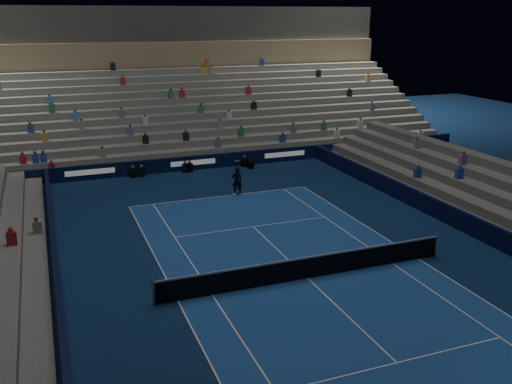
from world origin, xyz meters
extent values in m
plane|color=#0B2044|center=(0.00, 0.00, 0.00)|extent=(90.00, 90.00, 0.00)
cube|color=#1A4691|center=(0.00, 0.00, 0.01)|extent=(10.97, 23.77, 0.01)
cube|color=black|center=(0.00, 18.50, 0.50)|extent=(44.00, 0.25, 1.00)
cube|color=black|center=(9.70, 0.00, 0.50)|extent=(0.25, 37.00, 1.00)
cube|color=black|center=(-9.70, 0.00, 0.50)|extent=(0.25, 37.00, 1.00)
cube|color=slate|center=(0.00, 19.50, 0.25)|extent=(44.00, 1.00, 0.50)
cube|color=slate|center=(0.00, 20.50, 0.50)|extent=(44.00, 1.00, 1.00)
cube|color=slate|center=(0.00, 21.50, 0.75)|extent=(44.00, 1.00, 1.50)
cube|color=slate|center=(0.00, 22.50, 1.00)|extent=(44.00, 1.00, 2.00)
cube|color=slate|center=(0.00, 23.50, 1.25)|extent=(44.00, 1.00, 2.50)
cube|color=slate|center=(0.00, 24.50, 1.50)|extent=(44.00, 1.00, 3.00)
cube|color=slate|center=(0.00, 25.50, 1.75)|extent=(44.00, 1.00, 3.50)
cube|color=slate|center=(0.00, 26.50, 2.00)|extent=(44.00, 1.00, 4.00)
cube|color=slate|center=(0.00, 27.50, 2.25)|extent=(44.00, 1.00, 4.50)
cube|color=slate|center=(0.00, 28.50, 2.50)|extent=(44.00, 1.00, 5.00)
cube|color=slate|center=(0.00, 29.50, 2.75)|extent=(44.00, 1.00, 5.50)
cube|color=slate|center=(0.00, 30.50, 3.00)|extent=(44.00, 1.00, 6.00)
cube|color=#99855E|center=(0.00, 31.60, 7.10)|extent=(44.00, 0.60, 2.20)
cube|color=#3E3E3C|center=(0.00, 33.00, 9.70)|extent=(44.00, 2.40, 3.00)
cube|color=slate|center=(10.50, 0.00, 0.25)|extent=(1.00, 37.00, 0.50)
cube|color=slate|center=(-10.50, 0.00, 0.25)|extent=(1.00, 37.00, 0.50)
cube|color=slate|center=(-11.50, 0.00, 0.50)|extent=(1.00, 37.00, 1.00)
cylinder|color=#B2B2B7|center=(-6.40, 0.00, 0.55)|extent=(0.10, 0.10, 1.10)
cylinder|color=#B2B2B7|center=(6.40, 0.00, 0.55)|extent=(0.10, 0.10, 1.10)
cube|color=black|center=(0.00, 0.00, 0.45)|extent=(12.80, 0.03, 0.90)
cube|color=white|center=(0.00, 0.00, 0.94)|extent=(12.80, 0.04, 0.08)
imported|color=black|center=(1.02, 11.89, 0.87)|extent=(0.69, 0.51, 1.75)
cube|color=black|center=(3.94, 17.52, 0.28)|extent=(0.44, 0.52, 0.55)
cylinder|color=black|center=(3.94, 17.09, 0.44)|extent=(0.17, 0.36, 0.16)
camera|label=1|loc=(-9.59, -19.13, 10.41)|focal=39.71mm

